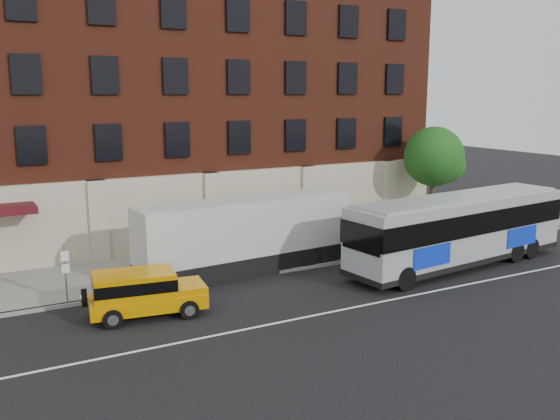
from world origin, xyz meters
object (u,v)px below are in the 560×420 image
sign_pole (65,270)px  yellow_suv (142,291)px  street_tree (434,159)px  city_bus (459,228)px  shipping_container (247,237)px

sign_pole → yellow_suv: size_ratio=0.53×
sign_pole → yellow_suv: 3.51m
sign_pole → street_tree: 22.49m
street_tree → city_bus: 8.26m
sign_pole → shipping_container: bearing=4.8°
sign_pole → yellow_suv: (2.30, -2.62, -0.45)m
yellow_suv → sign_pole: bearing=131.3°
yellow_suv → street_tree: bearing=16.8°
sign_pole → city_bus: 18.02m
shipping_container → yellow_suv: bearing=-150.9°
sign_pole → city_bus: bearing=-10.4°
shipping_container → city_bus: bearing=-22.5°
street_tree → yellow_suv: 20.90m
yellow_suv → shipping_container: (5.94, 3.30, 0.73)m
city_bus → shipping_container: shipping_container is taller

